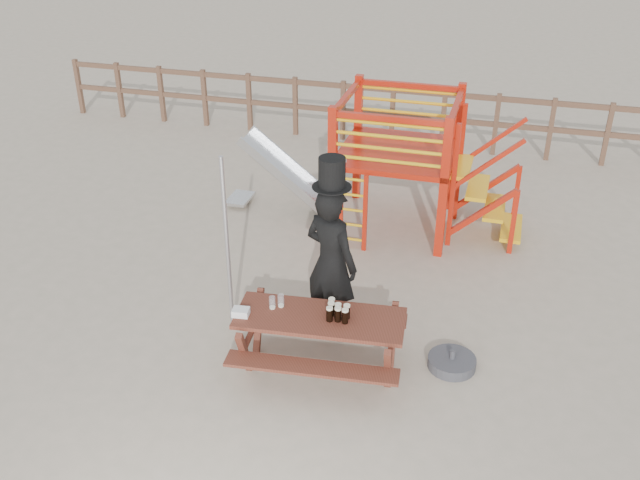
{
  "coord_description": "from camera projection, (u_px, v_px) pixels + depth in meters",
  "views": [
    {
      "loc": [
        1.8,
        -6.33,
        5.21
      ],
      "look_at": [
        -0.22,
        0.8,
        1.12
      ],
      "focal_mm": 40.0,
      "sensor_mm": 36.0,
      "label": 1
    }
  ],
  "objects": [
    {
      "name": "parasol_base",
      "position": [
        452.0,
        362.0,
        8.12
      ],
      "size": [
        0.55,
        0.55,
        0.23
      ],
      "color": "#3E3E44",
      "rests_on": "ground"
    },
    {
      "name": "paper_bag",
      "position": [
        241.0,
        312.0,
        7.79
      ],
      "size": [
        0.2,
        0.16,
        0.08
      ],
      "primitive_type": "cube",
      "rotation": [
        0.0,
        0.0,
        0.12
      ],
      "color": "white",
      "rests_on": "picnic_table"
    },
    {
      "name": "playground_fort",
      "position": [
        392.0,
        160.0,
        10.75
      ],
      "size": [
        4.71,
        1.84,
        2.1
      ],
      "color": "red",
      "rests_on": "ground"
    },
    {
      "name": "man_with_hat",
      "position": [
        331.0,
        259.0,
        8.26
      ],
      "size": [
        0.84,
        0.72,
        2.29
      ],
      "rotation": [
        0.0,
        0.0,
        2.71
      ],
      "color": "black",
      "rests_on": "ground"
    },
    {
      "name": "ground",
      "position": [
        320.0,
        359.0,
        8.28
      ],
      "size": [
        60.0,
        60.0,
        0.0
      ],
      "primitive_type": "plane",
      "color": "#B8A58F",
      "rests_on": "ground"
    },
    {
      "name": "back_fence",
      "position": [
        418.0,
        111.0,
        13.82
      ],
      "size": [
        15.09,
        0.09,
        1.2
      ],
      "color": "brown",
      "rests_on": "ground"
    },
    {
      "name": "empty_glasses",
      "position": [
        277.0,
        302.0,
        7.91
      ],
      "size": [
        0.15,
        0.13,
        0.15
      ],
      "color": "silver",
      "rests_on": "picnic_table"
    },
    {
      "name": "stout_pints",
      "position": [
        337.0,
        311.0,
        7.72
      ],
      "size": [
        0.27,
        0.25,
        0.17
      ],
      "color": "black",
      "rests_on": "picnic_table"
    },
    {
      "name": "metal_pole",
      "position": [
        227.0,
        248.0,
        8.26
      ],
      "size": [
        0.05,
        0.05,
        2.28
      ],
      "primitive_type": "cylinder",
      "color": "#B2B2B7",
      "rests_on": "ground"
    },
    {
      "name": "picnic_table",
      "position": [
        320.0,
        336.0,
        7.91
      ],
      "size": [
        1.97,
        1.45,
        0.72
      ],
      "rotation": [
        0.0,
        0.0,
        0.1
      ],
      "color": "brown",
      "rests_on": "ground"
    }
  ]
}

